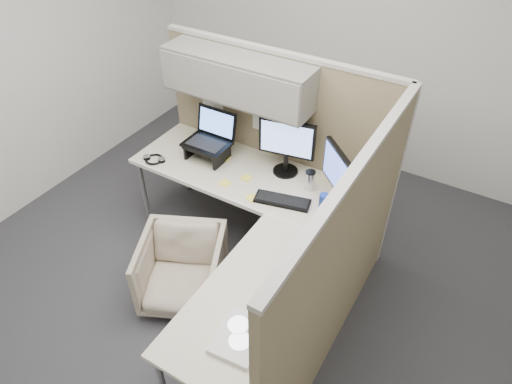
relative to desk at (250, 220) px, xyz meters
The scene contains 20 objects.
ground 0.71m from the desk, 134.71° to the right, with size 4.50×4.50×0.00m, color #2F2E33.
partition_back 0.88m from the desk, 115.90° to the left, with size 2.00×0.36×1.63m.
partition_right 0.81m from the desk, 13.96° to the right, with size 0.07×2.03×1.63m.
desk is the anchor object (origin of this frame).
office_chair 0.64m from the desk, 136.45° to the right, with size 0.60×0.57×0.62m, color #C4B49C.
monitor_left 0.67m from the desk, 92.82° to the left, with size 0.44×0.20×0.47m.
monitor_right 0.69m from the desk, 40.81° to the left, with size 0.34×0.33×0.47m.
laptop_station 0.84m from the desk, 145.60° to the left, with size 0.37×0.31×0.38m.
keyboard 0.28m from the desk, 63.13° to the left, with size 0.41×0.14×0.02m, color black.
mouse 0.49m from the desk, 25.28° to the left, with size 0.09×0.06×0.03m, color black.
travel_mug 0.56m from the desk, 65.05° to the left, with size 0.08×0.08×0.16m.
soda_can_green 0.58m from the desk, 16.04° to the left, with size 0.07×0.07×0.12m, color #1E3FA5.
soda_can_silver 0.54m from the desk, 40.44° to the left, with size 0.07×0.07×0.12m, color #1E3FA5.
sticky_note_a 0.42m from the desk, 149.09° to the left, with size 0.08×0.08×0.01m, color yellow.
sticky_note_d 0.44m from the desk, 125.23° to the left, with size 0.08×0.08×0.01m, color yellow.
sticky_note_b 0.20m from the desk, 117.16° to the left, with size 0.08×0.08×0.01m, color yellow.
sticky_note_c 0.74m from the desk, 137.94° to the left, with size 0.08×0.08×0.01m, color yellow.
headphones 1.05m from the desk, behind, with size 0.19×0.19×0.03m.
paper_stack 0.99m from the desk, 61.81° to the right, with size 0.28×0.34×0.03m.
desk_clock 0.67m from the desk, 39.59° to the right, with size 0.08×0.09×0.09m.
Camera 1 is at (1.39, -1.91, 2.92)m, focal length 32.00 mm.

